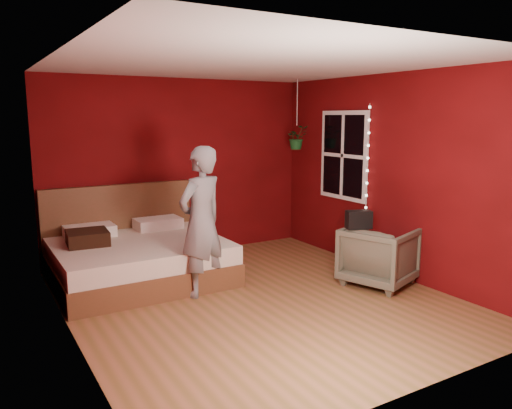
# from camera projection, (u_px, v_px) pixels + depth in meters

# --- Properties ---
(floor) EXTENTS (4.50, 4.50, 0.00)m
(floor) POSITION_uv_depth(u_px,v_px,m) (258.00, 300.00, 5.66)
(floor) COLOR #935B3A
(floor) RESTS_ON ground
(room_walls) EXTENTS (4.04, 4.54, 2.62)m
(room_walls) POSITION_uv_depth(u_px,v_px,m) (258.00, 152.00, 5.37)
(room_walls) COLOR #680A0E
(room_walls) RESTS_ON ground
(window) EXTENTS (0.05, 0.97, 1.27)m
(window) POSITION_uv_depth(u_px,v_px,m) (343.00, 156.00, 7.15)
(window) COLOR white
(window) RESTS_ON room_walls
(fairy_lights) EXTENTS (0.04, 0.04, 1.45)m
(fairy_lights) POSITION_uv_depth(u_px,v_px,m) (368.00, 158.00, 6.69)
(fairy_lights) COLOR silver
(fairy_lights) RESTS_ON room_walls
(bed) EXTENTS (2.06, 1.75, 1.13)m
(bed) POSITION_uv_depth(u_px,v_px,m) (137.00, 257.00, 6.34)
(bed) COLOR brown
(bed) RESTS_ON ground
(person) EXTENTS (0.74, 0.61, 1.73)m
(person) POSITION_uv_depth(u_px,v_px,m) (201.00, 222.00, 5.70)
(person) COLOR gray
(person) RESTS_ON ground
(armchair) EXTENTS (1.02, 1.00, 0.73)m
(armchair) POSITION_uv_depth(u_px,v_px,m) (379.00, 256.00, 6.13)
(armchair) COLOR #595746
(armchair) RESTS_ON ground
(handbag) EXTENTS (0.33, 0.25, 0.21)m
(handbag) POSITION_uv_depth(u_px,v_px,m) (359.00, 220.00, 5.96)
(handbag) COLOR black
(handbag) RESTS_ON armchair
(throw_pillow) EXTENTS (0.52, 0.52, 0.17)m
(throw_pillow) POSITION_uv_depth(u_px,v_px,m) (88.00, 238.00, 6.06)
(throw_pillow) COLOR black
(throw_pillow) RESTS_ON bed
(hanging_plant) EXTENTS (0.36, 0.32, 1.04)m
(hanging_plant) POSITION_uv_depth(u_px,v_px,m) (297.00, 137.00, 7.54)
(hanging_plant) COLOR silver
(hanging_plant) RESTS_ON room_walls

